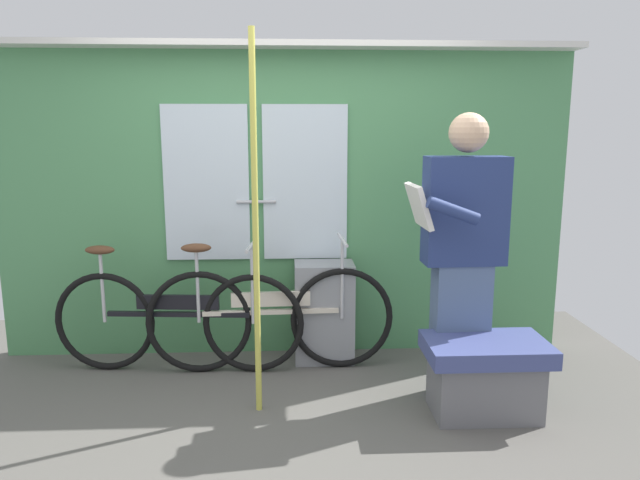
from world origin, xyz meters
TOP-DOWN VIEW (x-y plane):
  - ground_plane at (0.00, 0.00)m, footprint 5.10×3.81m
  - train_door_wall at (-0.01, 1.10)m, footprint 4.10×0.28m
  - bicycle_near_door at (-0.73, 0.73)m, footprint 1.71×0.44m
  - bicycle_leaning_behind at (-0.10, 0.72)m, footprint 1.69×0.44m
  - passenger_reading_newspaper at (1.07, 0.25)m, footprint 0.58×0.51m
  - trash_bin_by_wall at (0.28, 0.88)m, footprint 0.42×0.28m
  - handrail_pole at (-0.15, 0.13)m, footprint 0.04×0.04m
  - bench_seat_corner at (1.17, 0.01)m, footprint 0.70×0.44m

SIDE VIEW (x-z plane):
  - ground_plane at x=0.00m, z-range -0.04..0.00m
  - bench_seat_corner at x=1.17m, z-range 0.02..0.47m
  - trash_bin_by_wall at x=0.28m, z-range 0.00..0.72m
  - bicycle_near_door at x=-0.73m, z-range -0.08..0.82m
  - bicycle_leaning_behind at x=-0.10m, z-range -0.08..0.84m
  - passenger_reading_newspaper at x=1.07m, z-range 0.05..1.79m
  - handrail_pole at x=-0.15m, z-range 0.00..2.18m
  - train_door_wall at x=-0.01m, z-range 0.05..2.28m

